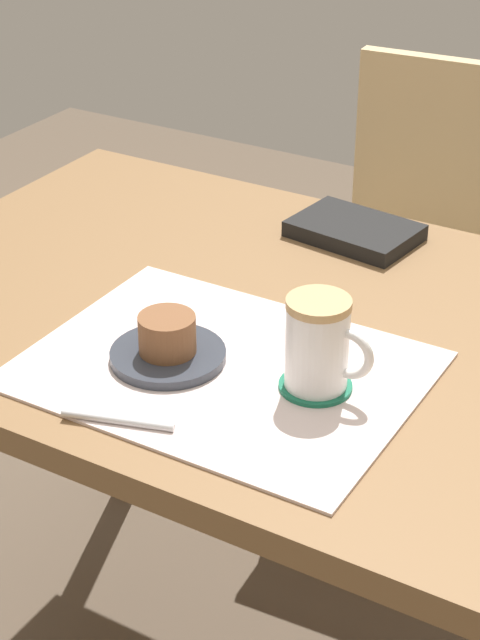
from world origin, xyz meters
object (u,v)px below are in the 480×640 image
(coffee_mug, at_px, (319,343))
(small_book, at_px, (355,231))
(dining_table, at_px, (309,378))
(pastry_plate, at_px, (168,355))
(wooden_chair, at_px, (424,273))
(pastry, at_px, (167,334))

(coffee_mug, height_order, small_book, coffee_mug)
(dining_table, xyz_separation_m, pastry_plate, (-0.11, -0.17, 0.09))
(pastry_plate, distance_m, small_book, 0.44)
(wooden_chair, height_order, coffee_mug, wooden_chair)
(dining_table, xyz_separation_m, small_book, (-0.06, 0.27, 0.09))
(pastry, distance_m, small_book, 0.44)
(wooden_chair, xyz_separation_m, coffee_mug, (0.17, -0.81, 0.32))
(wooden_chair, xyz_separation_m, pastry, (-0.01, -0.85, 0.29))
(dining_table, bearing_deg, pastry, -123.39)
(coffee_mug, bearing_deg, pastry_plate, -169.17)
(pastry_plate, xyz_separation_m, pastry, (0.00, 0.00, 0.03))
(dining_table, height_order, coffee_mug, coffee_mug)
(pastry, bearing_deg, wooden_chair, 89.06)
(dining_table, height_order, wooden_chair, wooden_chair)
(wooden_chair, distance_m, coffee_mug, 0.89)
(pastry, bearing_deg, small_book, 83.98)
(pastry, bearing_deg, coffee_mug, 10.83)
(wooden_chair, height_order, pastry_plate, wooden_chair)
(pastry, height_order, small_book, pastry)
(small_book, bearing_deg, pastry_plate, -88.63)
(small_book, bearing_deg, pastry, -88.63)
(pastry_plate, bearing_deg, small_book, 83.98)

